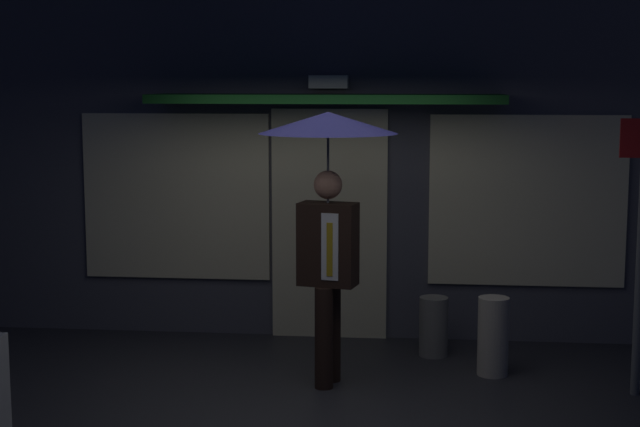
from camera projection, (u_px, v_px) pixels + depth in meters
The scene contains 5 objects.
ground_plane at pixel (302, 413), 7.20m from camera, with size 18.00×18.00×0.00m, color #26262B.
building_facade at pixel (331, 110), 9.21m from camera, with size 8.71×1.00×4.42m.
person_with_umbrella at pixel (328, 177), 7.66m from camera, with size 1.11×1.11×2.22m.
sidewalk_bollard at pixel (493, 336), 8.10m from camera, with size 0.26×0.26×0.67m, color #B2A899.
sidewalk_bollard_2 at pixel (434, 326), 8.67m from camera, with size 0.26×0.26×0.54m, color slate.
Camera 1 is at (0.86, -6.88, 2.47)m, focal length 54.17 mm.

